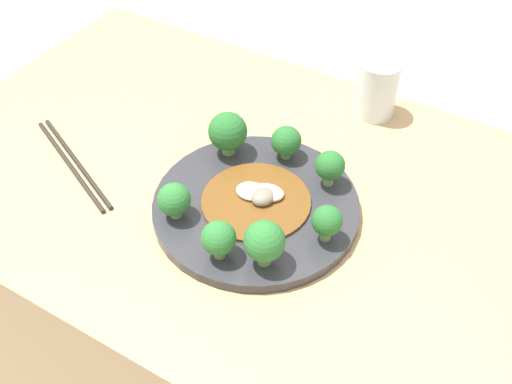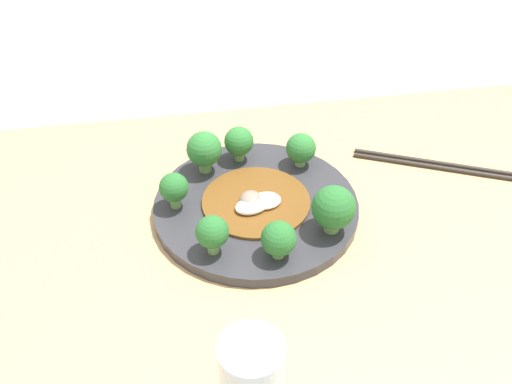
% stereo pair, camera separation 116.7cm
% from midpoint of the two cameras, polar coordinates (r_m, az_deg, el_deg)
% --- Properties ---
extents(table, '(1.15, 0.65, 0.72)m').
position_cam_midpoint_polar(table, '(0.98, -13.70, -39.68)').
color(table, tan).
rests_on(table, ground_plane).
extents(plate, '(0.29, 0.29, 0.02)m').
position_cam_midpoint_polar(plate, '(0.63, -24.82, -37.97)').
color(plate, '#333338').
rests_on(plate, table).
extents(broccoli_south, '(0.05, 0.05, 0.06)m').
position_cam_midpoint_polar(broccoli_south, '(0.61, -35.78, -44.56)').
color(broccoli_south, '#7AAD5B').
rests_on(broccoli_south, plate).
extents(broccoli_east, '(0.04, 0.04, 0.06)m').
position_cam_midpoint_polar(broccoli_east, '(0.56, -17.30, -46.06)').
color(broccoli_east, '#70A356').
rests_on(broccoli_east, plate).
extents(broccoli_northwest, '(0.06, 0.06, 0.07)m').
position_cam_midpoint_polar(broccoli_northwest, '(0.62, -26.89, -26.55)').
color(broccoli_northwest, '#7AAD5B').
rests_on(broccoli_northwest, plate).
extents(broccoli_northeast, '(0.04, 0.04, 0.06)m').
position_cam_midpoint_polar(broccoli_northeast, '(0.57, -12.96, -35.69)').
color(broccoli_northeast, '#7AAD5B').
rests_on(broccoli_northeast, plate).
extents(broccoli_southwest, '(0.05, 0.05, 0.05)m').
position_cam_midpoint_polar(broccoli_southwest, '(0.64, -38.20, -36.22)').
color(broccoli_southwest, '#89B76B').
rests_on(broccoli_southwest, plate).
extents(broccoli_north, '(0.05, 0.05, 0.05)m').
position_cam_midpoint_polar(broccoli_north, '(0.60, -18.27, -29.24)').
color(broccoli_north, '#7AAD5B').
rests_on(broccoli_north, plate).
extents(broccoli_southeast, '(0.05, 0.05, 0.07)m').
position_cam_midpoint_polar(broccoli_southeast, '(0.58, -30.16, -47.45)').
color(broccoli_southeast, '#70A356').
rests_on(broccoli_southeast, plate).
extents(stirfry_center, '(0.16, 0.16, 0.02)m').
position_cam_midpoint_polar(stirfry_center, '(0.62, -24.84, -37.63)').
color(stirfry_center, brown).
rests_on(stirfry_center, plate).
extents(drinking_glass, '(0.07, 0.07, 0.10)m').
position_cam_midpoint_polar(drinking_glass, '(0.62, -0.78, -18.51)').
color(drinking_glass, silver).
rests_on(drinking_glass, table).
extents(chopsticks, '(0.23, 0.12, 0.01)m').
position_cam_midpoint_polar(chopsticks, '(0.79, -43.23, -24.20)').
color(chopsticks, '#2D2823').
rests_on(chopsticks, table).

